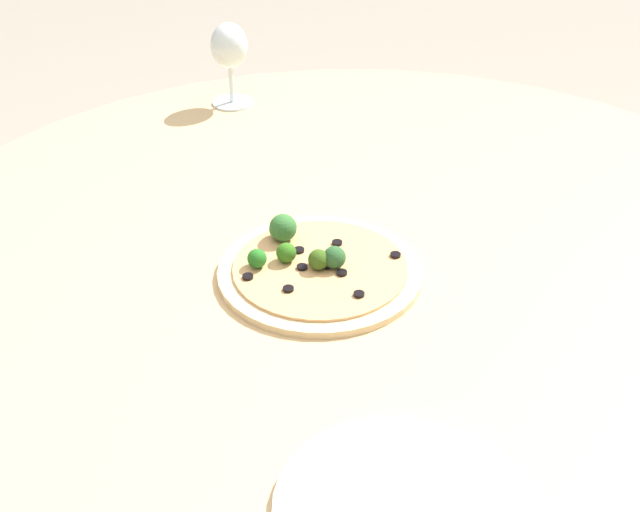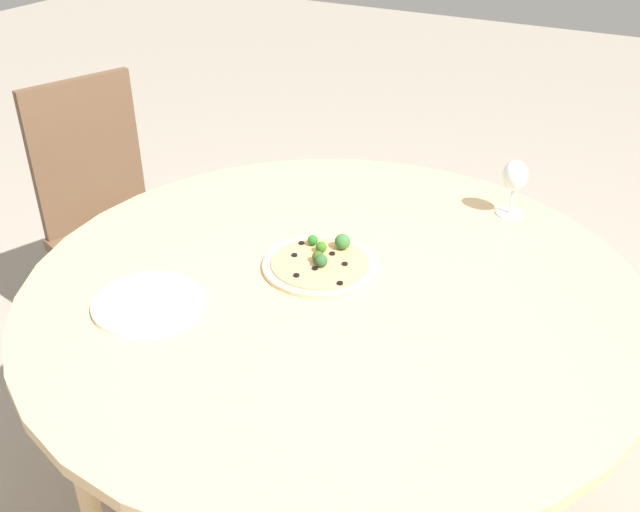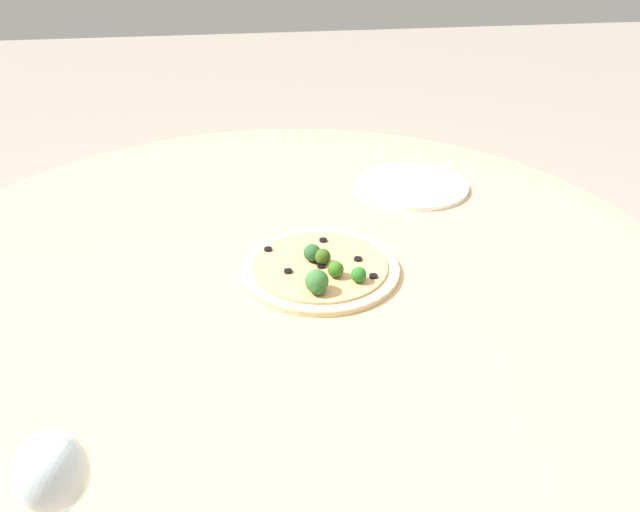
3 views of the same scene
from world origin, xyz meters
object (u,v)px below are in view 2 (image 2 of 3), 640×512
(chair, at_px, (111,217))
(plate_near, at_px, (148,303))
(wine_glass, at_px, (515,178))
(pizza, at_px, (321,262))

(chair, xyz_separation_m, plate_near, (0.63, 0.73, 0.27))
(wine_glass, xyz_separation_m, plate_near, (0.78, -0.56, -0.10))
(pizza, bearing_deg, plate_near, -38.40)
(pizza, distance_m, wine_glass, 0.57)
(pizza, xyz_separation_m, plate_near, (0.31, -0.25, -0.00))
(chair, xyz_separation_m, wine_glass, (-0.16, 1.29, 0.37))
(plate_near, bearing_deg, wine_glass, 144.35)
(plate_near, bearing_deg, pizza, 141.60)
(pizza, xyz_separation_m, wine_glass, (-0.47, 0.31, 0.09))
(chair, relative_size, plate_near, 4.01)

